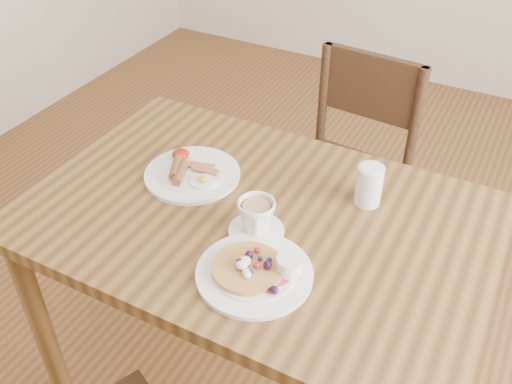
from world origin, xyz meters
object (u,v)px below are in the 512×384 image
pancake_plate (256,271)px  chair_far (348,166)px  dining_table (256,241)px  breakfast_plate (191,173)px  water_glass (369,185)px  teacup_saucer (256,218)px

pancake_plate → chair_far: bearing=95.1°
dining_table → pancake_plate: pancake_plate is taller
breakfast_plate → water_glass: bearing=14.1°
dining_table → pancake_plate: size_ratio=4.44×
breakfast_plate → teacup_saucer: bearing=-24.2°
dining_table → chair_far: 0.69m
dining_table → breakfast_plate: bearing=166.0°
teacup_saucer → water_glass: bearing=50.1°
chair_far → breakfast_plate: (-0.27, -0.61, 0.27)m
pancake_plate → water_glass: bearing=70.4°
dining_table → water_glass: size_ratio=10.72×
chair_far → breakfast_plate: 0.72m
pancake_plate → breakfast_plate: size_ratio=1.00×
pancake_plate → teacup_saucer: size_ratio=1.93×
pancake_plate → breakfast_plate: bearing=143.6°
chair_far → teacup_saucer: 0.79m
chair_far → teacup_saucer: chair_far is taller
dining_table → chair_far: size_ratio=1.36×
chair_far → breakfast_plate: bearing=70.8°
chair_far → breakfast_plate: size_ratio=3.26×
chair_far → water_glass: size_ratio=7.86×
chair_far → water_glass: bearing=118.0°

